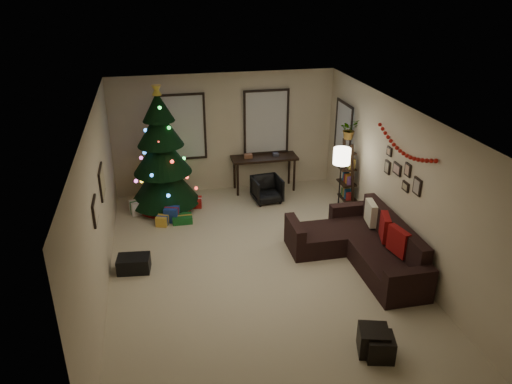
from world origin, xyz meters
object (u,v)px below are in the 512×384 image
desk (264,161)px  desk_chair (267,189)px  sofa (363,246)px  christmas_tree (162,158)px  bookshelf (348,178)px

desk → desk_chair: desk is taller
desk → sofa: bearing=-73.4°
christmas_tree → bookshelf: (3.74, -0.99, -0.38)m
desk → bookshelf: bearing=-45.3°
sofa → bookshelf: bookshelf is taller
desk → bookshelf: size_ratio=0.96×
christmas_tree → desk_chair: bearing=-4.6°
christmas_tree → desk: bearing=11.6°
christmas_tree → sofa: christmas_tree is taller
bookshelf → sofa: bearing=-103.0°
sofa → bookshelf: (0.44, 1.91, 0.49)m
christmas_tree → desk_chair: (2.21, -0.18, -0.85)m
christmas_tree → bookshelf: size_ratio=1.76×
desk → bookshelf: bookshelf is taller
desk_chair → bookshelf: size_ratio=0.37×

